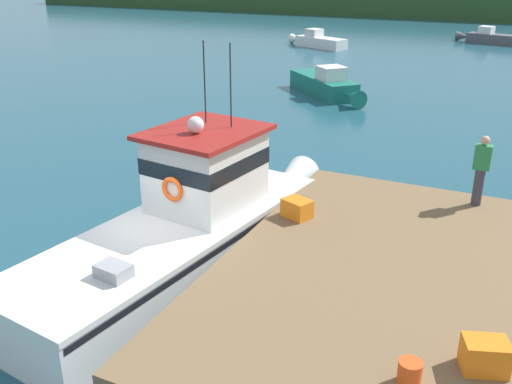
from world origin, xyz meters
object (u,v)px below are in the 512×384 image
main_fishing_boat (190,224)px  moored_boat_mid_harbor (317,41)px  deckhand_by_the_boat (481,169)px  crate_single_by_cleat (297,208)px  crate_stack_near_edge (485,356)px  bait_bucket (410,373)px  moored_boat_far_left (490,38)px  moored_boat_off_the_point (327,85)px

main_fishing_boat → moored_boat_mid_harbor: bearing=105.2°
main_fishing_boat → deckhand_by_the_boat: 6.59m
crate_single_by_cleat → deckhand_by_the_boat: (3.44, 2.39, 0.66)m
crate_single_by_cleat → crate_stack_near_edge: size_ratio=1.00×
moored_boat_mid_harbor → crate_single_by_cleat: bearing=-71.0°
crate_stack_near_edge → main_fishing_boat: bearing=157.6°
bait_bucket → moored_boat_far_left: size_ratio=0.06×
deckhand_by_the_boat → moored_boat_mid_harbor: 33.32m
deckhand_by_the_boat → moored_boat_far_left: size_ratio=0.31×
deckhand_by_the_boat → moored_boat_mid_harbor: (-14.59, 29.92, -1.60)m
deckhand_by_the_boat → moored_boat_mid_harbor: bearing=116.0°
moored_boat_mid_harbor → moored_boat_off_the_point: size_ratio=1.03×
moored_boat_off_the_point → deckhand_by_the_boat: bearing=-59.4°
main_fishing_boat → deckhand_by_the_boat: (5.57, 3.36, 1.05)m
bait_bucket → deckhand_by_the_boat: 6.70m
crate_stack_near_edge → bait_bucket: 1.12m
main_fishing_boat → moored_boat_off_the_point: 17.92m
moored_boat_mid_harbor → moored_boat_off_the_point: 16.77m
crate_stack_near_edge → bait_bucket: (-0.86, -0.71, -0.06)m
crate_single_by_cleat → deckhand_by_the_boat: 4.24m
main_fishing_boat → crate_single_by_cleat: bearing=24.5°
deckhand_by_the_boat → moored_boat_far_left: bearing=94.2°
deckhand_by_the_boat → moored_boat_mid_harbor: size_ratio=0.31×
moored_boat_off_the_point → moored_boat_far_left: bearing=76.5°
moored_boat_mid_harbor → crate_stack_near_edge: bearing=-66.9°
bait_bucket → crate_single_by_cleat: bearing=127.7°
crate_single_by_cleat → moored_boat_mid_harbor: 34.19m
main_fishing_boat → bait_bucket: main_fishing_boat is taller
main_fishing_boat → bait_bucket: (5.43, -3.30, 0.36)m
crate_single_by_cleat → moored_boat_mid_harbor: (-11.15, 32.31, -0.94)m
main_fishing_boat → moored_boat_off_the_point: main_fishing_boat is taller
crate_single_by_cleat → deckhand_by_the_boat: deckhand_by_the_boat is taller
moored_boat_off_the_point → moored_boat_far_left: 24.18m
moored_boat_far_left → deckhand_by_the_boat: bearing=-85.8°
main_fishing_boat → moored_boat_off_the_point: size_ratio=1.94×
main_fishing_boat → crate_stack_near_edge: bearing=-22.4°
bait_bucket → moored_boat_off_the_point: bearing=111.6°
main_fishing_boat → deckhand_by_the_boat: size_ratio=6.11×
crate_stack_near_edge → moored_boat_mid_harbor: bearing=113.1°
crate_stack_near_edge → moored_boat_mid_harbor: (-15.31, 35.87, -0.97)m
moored_boat_mid_harbor → main_fishing_boat: bearing=-74.8°
bait_bucket → moored_boat_off_the_point: (-8.32, 20.98, -0.85)m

